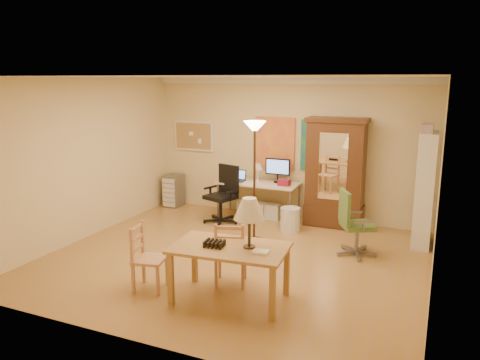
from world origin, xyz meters
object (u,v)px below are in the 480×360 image
at_px(bookshelf, 425,190).
at_px(dining_table, 237,236).
at_px(computer_desk, 260,196).
at_px(office_chair_green, 354,238).
at_px(armoire, 335,180).
at_px(office_chair_black, 222,207).

bearing_deg(bookshelf, dining_table, -123.11).
bearing_deg(computer_desk, office_chair_green, -31.89).
distance_m(computer_desk, bookshelf, 3.03).
distance_m(armoire, bookshelf, 1.61).
relative_size(dining_table, computer_desk, 0.93).
bearing_deg(dining_table, armoire, 82.97).
distance_m(office_chair_black, bookshelf, 3.59).
distance_m(computer_desk, armoire, 1.49).
bearing_deg(office_chair_black, computer_desk, 45.40).
xyz_separation_m(computer_desk, office_chair_green, (2.05, -1.27, -0.16)).
bearing_deg(bookshelf, office_chair_green, -135.24).
distance_m(dining_table, bookshelf, 3.61).
bearing_deg(office_chair_green, office_chair_black, 164.71).
height_order(computer_desk, office_chair_green, computer_desk).
height_order(dining_table, office_chair_green, dining_table).
height_order(computer_desk, bookshelf, bookshelf).
relative_size(dining_table, office_chair_black, 1.34).
xyz_separation_m(office_chair_black, office_chair_green, (2.60, -0.71, -0.02)).
relative_size(office_chair_green, armoire, 0.51).
bearing_deg(bookshelf, office_chair_black, -176.66).
distance_m(dining_table, computer_desk, 3.55).
xyz_separation_m(office_chair_green, bookshelf, (0.93, 0.92, 0.65)).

